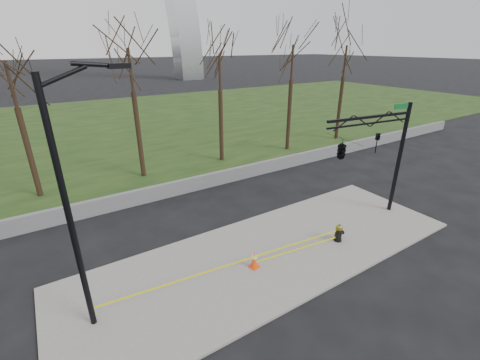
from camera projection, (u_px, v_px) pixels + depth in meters
ground at (272, 253)px, 14.26m from camera, size 500.00×500.00×0.00m
sidewalk at (272, 253)px, 14.24m from camera, size 18.00×6.00×0.10m
grass_strip at (114, 124)px, 37.51m from camera, size 120.00×40.00×0.06m
guardrail at (194, 184)px, 20.29m from camera, size 60.00×0.30×0.90m
tree_row at (136, 111)px, 20.78m from camera, size 42.02×4.00×9.26m
fire_hydrant at (339, 233)px, 14.88m from camera, size 0.55×0.36×0.90m
traffic_cone at (254, 260)px, 13.11m from camera, size 0.44×0.44×0.71m
street_light at (73, 195)px, 8.94m from camera, size 2.39×0.44×8.21m
traffic_signal_mast at (354, 147)px, 15.06m from camera, size 5.06×2.53×6.00m
caution_tape at (257, 258)px, 13.02m from camera, size 10.53×1.05×0.45m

